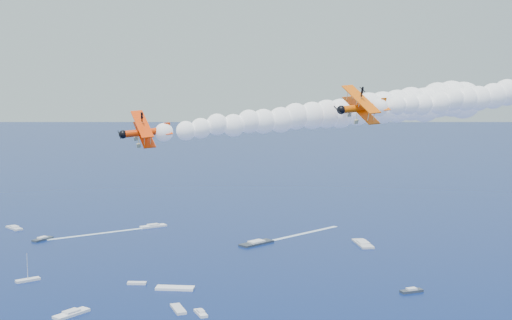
{
  "coord_description": "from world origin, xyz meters",
  "views": [
    {
      "loc": [
        6.21,
        -83.37,
        59.51
      ],
      "look_at": [
        2.34,
        18.83,
        47.74
      ],
      "focal_mm": 48.45,
      "sensor_mm": 36.0,
      "label": 1
    }
  ],
  "objects": [
    {
      "name": "spectator_boats",
      "position": [
        -1.1,
        112.25,
        0.35
      ],
      "size": [
        220.32,
        186.08,
        0.7
      ],
      "color": "#2D333C",
      "rests_on": "ground"
    },
    {
      "name": "smoke_trail_trail",
      "position": [
        13.32,
        27.07,
        54.24
      ],
      "size": [
        60.23,
        43.78,
        10.74
      ],
      "primitive_type": null,
      "rotation": [
        0.0,
        0.0,
        3.52
      ],
      "color": "white"
    },
    {
      "name": "biplane_lead",
      "position": [
        18.33,
        21.25,
        55.45
      ],
      "size": [
        11.63,
        13.09,
        9.51
      ],
      "primitive_type": null,
      "rotation": [
        -0.44,
        0.07,
        3.53
      ],
      "color": "#F35905"
    },
    {
      "name": "boat_wakes",
      "position": [
        -49.98,
        147.17,
        0.03
      ],
      "size": [
        142.65,
        129.64,
        0.04
      ],
      "color": "white",
      "rests_on": "ground"
    },
    {
      "name": "biplane_trail",
      "position": [
        -13.65,
        16.41,
        52.04
      ],
      "size": [
        10.62,
        12.03,
        8.64
      ],
      "primitive_type": null,
      "rotation": [
        -0.41,
        0.07,
        3.52
      ],
      "color": "#FA3905"
    }
  ]
}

